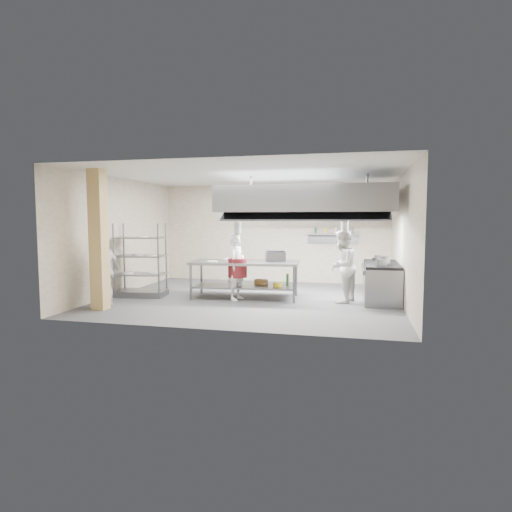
% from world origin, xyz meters
% --- Properties ---
extents(floor, '(7.00, 7.00, 0.00)m').
position_xyz_m(floor, '(0.00, 0.00, 0.00)').
color(floor, '#3B3B3D').
rests_on(floor, ground).
extents(ceiling, '(7.00, 7.00, 0.00)m').
position_xyz_m(ceiling, '(0.00, 0.00, 3.00)').
color(ceiling, silver).
rests_on(ceiling, wall_back).
extents(wall_back, '(7.00, 0.00, 7.00)m').
position_xyz_m(wall_back, '(0.00, 3.00, 1.50)').
color(wall_back, '#A0937F').
rests_on(wall_back, ground).
extents(wall_left, '(0.00, 6.00, 6.00)m').
position_xyz_m(wall_left, '(-3.50, 0.00, 1.50)').
color(wall_left, '#A0937F').
rests_on(wall_left, ground).
extents(wall_right, '(0.00, 6.00, 6.00)m').
position_xyz_m(wall_right, '(3.50, 0.00, 1.50)').
color(wall_right, '#A0937F').
rests_on(wall_right, ground).
extents(column, '(0.30, 0.30, 3.00)m').
position_xyz_m(column, '(-2.90, -1.90, 1.50)').
color(column, tan).
rests_on(column, floor).
extents(exhaust_hood, '(4.00, 2.50, 0.60)m').
position_xyz_m(exhaust_hood, '(1.30, 0.40, 2.40)').
color(exhaust_hood, gray).
rests_on(exhaust_hood, ceiling).
extents(hood_strip_a, '(1.60, 0.12, 0.04)m').
position_xyz_m(hood_strip_a, '(0.40, 0.40, 2.08)').
color(hood_strip_a, white).
rests_on(hood_strip_a, exhaust_hood).
extents(hood_strip_b, '(1.60, 0.12, 0.04)m').
position_xyz_m(hood_strip_b, '(2.20, 0.40, 2.08)').
color(hood_strip_b, white).
rests_on(hood_strip_b, exhaust_hood).
extents(wall_shelf, '(1.50, 0.28, 0.04)m').
position_xyz_m(wall_shelf, '(1.80, 2.84, 1.50)').
color(wall_shelf, gray).
rests_on(wall_shelf, wall_back).
extents(island, '(2.71, 1.30, 0.91)m').
position_xyz_m(island, '(-0.18, 0.08, 0.46)').
color(island, gray).
rests_on(island, floor).
extents(island_worktop, '(2.71, 1.30, 0.06)m').
position_xyz_m(island_worktop, '(-0.18, 0.08, 0.88)').
color(island_worktop, gray).
rests_on(island_worktop, island).
extents(island_undershelf, '(2.49, 1.17, 0.04)m').
position_xyz_m(island_undershelf, '(-0.18, 0.08, 0.30)').
color(island_undershelf, slate).
rests_on(island_undershelf, island).
extents(pass_rack, '(1.30, 0.86, 1.84)m').
position_xyz_m(pass_rack, '(-2.80, -0.26, 0.92)').
color(pass_rack, slate).
rests_on(pass_rack, floor).
extents(cooking_range, '(0.80, 2.00, 0.84)m').
position_xyz_m(cooking_range, '(3.08, 0.50, 0.42)').
color(cooking_range, gray).
rests_on(cooking_range, floor).
extents(range_top, '(0.78, 1.96, 0.06)m').
position_xyz_m(range_top, '(3.08, 0.50, 0.87)').
color(range_top, black).
rests_on(range_top, cooking_range).
extents(chef_head, '(0.49, 0.65, 1.61)m').
position_xyz_m(chef_head, '(-0.30, -0.21, 0.81)').
color(chef_head, white).
rests_on(chef_head, floor).
extents(chef_line, '(0.89, 1.00, 1.70)m').
position_xyz_m(chef_line, '(2.17, 0.03, 0.85)').
color(chef_line, silver).
rests_on(chef_line, floor).
extents(chef_plating, '(0.47, 0.96, 1.58)m').
position_xyz_m(chef_plating, '(-3.00, -1.54, 0.79)').
color(chef_plating, silver).
rests_on(chef_plating, floor).
extents(griddle, '(0.56, 0.49, 0.23)m').
position_xyz_m(griddle, '(0.54, 0.32, 1.03)').
color(griddle, slate).
rests_on(griddle, island_worktop).
extents(wicker_basket, '(0.33, 0.27, 0.13)m').
position_xyz_m(wicker_basket, '(0.19, 0.25, 0.38)').
color(wicker_basket, olive).
rests_on(wicker_basket, island_undershelf).
extents(stockpot, '(0.28, 0.28, 0.19)m').
position_xyz_m(stockpot, '(3.11, 0.20, 1.00)').
color(stockpot, gray).
rests_on(stockpot, range_top).
extents(plate_stack, '(0.28, 0.28, 0.05)m').
position_xyz_m(plate_stack, '(-2.80, -0.26, 0.59)').
color(plate_stack, white).
rests_on(plate_stack, pass_rack).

